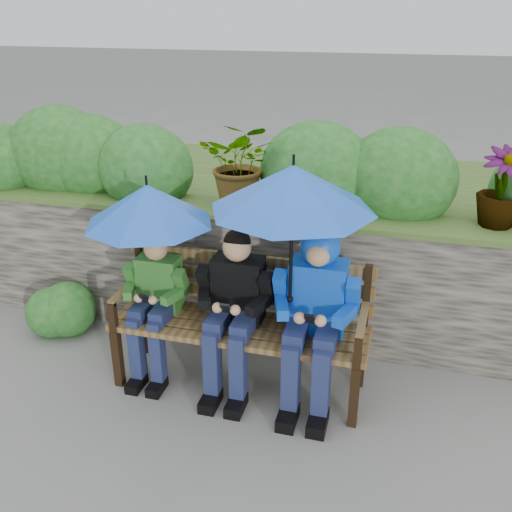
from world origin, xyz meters
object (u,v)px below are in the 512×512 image
(boy_right, at_px, (315,305))
(umbrella_right, at_px, (293,188))
(park_bench, at_px, (242,314))
(boy_middle, at_px, (234,304))
(boy_left, at_px, (155,298))
(umbrella_left, at_px, (148,205))

(boy_right, xyz_separation_m, umbrella_right, (-0.16, -0.03, 0.76))
(park_bench, height_order, boy_middle, boy_middle)
(park_bench, relative_size, boy_right, 1.46)
(boy_middle, distance_m, umbrella_right, 0.90)
(boy_left, relative_size, boy_middle, 0.92)
(boy_middle, bearing_deg, umbrella_right, -2.87)
(park_bench, bearing_deg, boy_middle, -111.06)
(umbrella_right, bearing_deg, boy_left, 178.31)
(boy_right, distance_m, umbrella_right, 0.77)
(park_bench, xyz_separation_m, boy_right, (0.50, -0.07, 0.18))
(park_bench, height_order, boy_right, boy_right)
(umbrella_left, relative_size, umbrella_right, 0.86)
(park_bench, relative_size, boy_left, 1.66)
(umbrella_left, bearing_deg, boy_right, -2.22)
(umbrella_left, bearing_deg, park_bench, 2.69)
(park_bench, height_order, umbrella_right, umbrella_right)
(boy_middle, height_order, boy_right, boy_right)
(boy_middle, height_order, umbrella_left, umbrella_left)
(boy_left, height_order, umbrella_left, umbrella_left)
(umbrella_right, bearing_deg, boy_middle, 177.13)
(umbrella_left, bearing_deg, umbrella_right, -4.14)
(boy_middle, bearing_deg, park_bench, 68.94)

